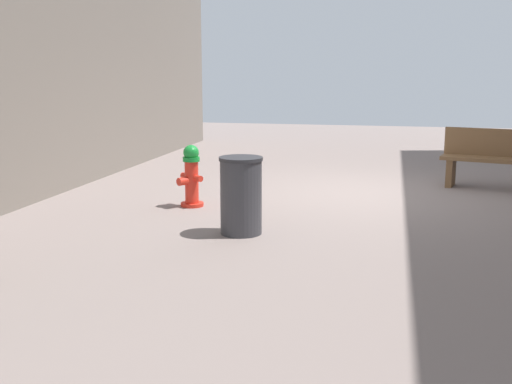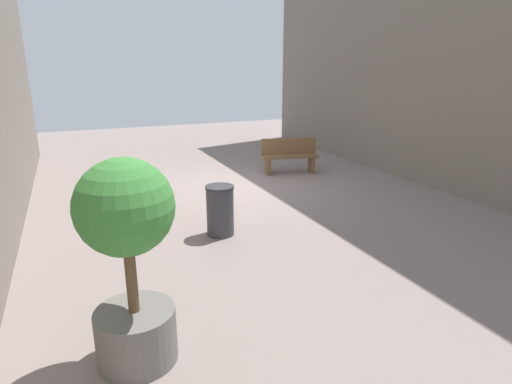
% 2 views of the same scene
% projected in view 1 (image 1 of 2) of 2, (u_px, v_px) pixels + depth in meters
% --- Properties ---
extents(ground_plane, '(23.40, 23.40, 0.00)m').
position_uv_depth(ground_plane, '(362.00, 193.00, 9.51)').
color(ground_plane, gray).
extents(fire_hydrant, '(0.39, 0.38, 0.86)m').
position_uv_depth(fire_hydrant, '(191.00, 176.00, 8.54)').
color(fire_hydrant, red).
rests_on(fire_hydrant, ground_plane).
extents(bench_near, '(1.61, 0.81, 0.95)m').
position_uv_depth(bench_near, '(493.00, 158.00, 9.79)').
color(bench_near, brown).
rests_on(bench_near, ground_plane).
extents(trash_bin, '(0.51, 0.51, 0.90)m').
position_uv_depth(trash_bin, '(241.00, 195.00, 7.11)').
color(trash_bin, '#38383D').
rests_on(trash_bin, ground_plane).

